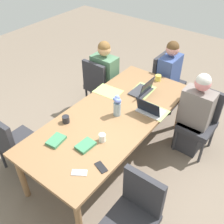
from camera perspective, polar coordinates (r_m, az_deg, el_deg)
ground_plane at (r=3.71m, az=0.00°, el=-9.59°), size 10.00×10.00×0.00m
dining_table at (r=3.24m, az=0.00°, el=-1.59°), size 2.38×1.03×0.74m
chair_far_left_near at (r=4.26m, az=-2.84°, el=6.39°), size 0.44×0.44×0.90m
person_far_left_near at (r=4.26m, az=-1.58°, el=6.87°), size 0.36×0.40×1.19m
chair_head_right_left_mid at (r=4.45m, az=11.52°, el=7.09°), size 0.44×0.44×0.90m
person_head_right_left_mid at (r=4.36m, az=12.06°, el=6.75°), size 0.40×0.36×1.19m
chair_near_left_far at (r=3.72m, az=18.67°, el=-1.31°), size 0.44×0.44×0.90m
person_near_left_far at (r=3.66m, az=17.46°, el=-1.22°), size 0.36×0.40×1.19m
chair_far_right_near at (r=3.42m, az=-20.69°, el=-6.03°), size 0.44×0.44×0.90m
chair_near_right_mid at (r=2.64m, az=5.12°, el=-20.75°), size 0.44×0.44×0.90m
flower_vase at (r=3.12m, az=1.14°, el=1.53°), size 0.10×0.10×0.28m
placemat_far_left_near at (r=3.61m, az=-0.86°, el=4.52°), size 0.29×0.38×0.00m
placemat_head_right_left_mid at (r=3.66m, az=6.67°, el=4.69°), size 0.38×0.29×0.00m
placemat_near_left_far at (r=3.30m, az=8.89°, el=0.21°), size 0.26×0.36×0.00m
laptop_head_right_left_mid at (r=3.59m, az=6.70°, el=4.79°), size 0.32×0.22×0.21m
laptop_near_left_far at (r=3.24m, az=8.26°, el=0.48°), size 0.22×0.32×0.21m
coffee_mug_near_left at (r=3.12m, az=-10.03°, el=-1.59°), size 0.08×0.08×0.09m
coffee_mug_near_right at (r=3.90m, az=10.02°, el=7.35°), size 0.09×0.09×0.08m
coffee_mug_centre_left at (r=2.84m, az=-2.14°, el=-5.60°), size 0.07×0.07×0.09m
book_red_cover at (r=2.81m, az=-5.79°, el=-7.26°), size 0.21×0.15×0.03m
book_blue_cover at (r=2.91m, az=-12.08°, el=-6.06°), size 0.22×0.16×0.03m
phone_black at (r=2.62m, az=-2.39°, el=-11.92°), size 0.12×0.17×0.01m
phone_silver at (r=2.59m, az=-7.13°, el=-12.97°), size 0.14×0.16×0.01m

